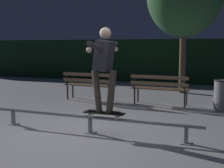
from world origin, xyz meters
TOP-DOWN VIEW (x-y plane):
  - ground_plane at (0.00, 0.00)m, footprint 90.00×90.00m
  - hedge_backdrop at (0.00, 8.90)m, footprint 24.00×1.20m
  - grind_rail at (0.00, 0.28)m, footprint 4.20×0.18m
  - skateboard at (0.29, 0.28)m, footprint 0.78×0.21m
  - skateboarder at (0.29, 0.28)m, footprint 0.62×1.41m
  - park_bench_leftmost at (-1.46, 3.35)m, footprint 1.62×0.48m
  - park_bench_left_center at (0.70, 3.35)m, footprint 1.62×0.48m
  - trash_can at (2.37, 3.26)m, footprint 0.52×0.52m

SIDE VIEW (x-z plane):
  - ground_plane at x=0.00m, z-range 0.00..0.00m
  - grind_rail at x=0.00m, z-range 0.09..0.43m
  - skateboard at x=0.29m, z-range 0.36..0.45m
  - trash_can at x=2.37m, z-range 0.01..0.81m
  - park_bench_leftmost at x=-1.46m, z-range 0.10..0.98m
  - park_bench_left_center at x=0.70m, z-range 0.10..0.98m
  - hedge_backdrop at x=0.00m, z-range 0.00..1.95m
  - skateboarder at x=0.29m, z-range 0.56..2.12m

